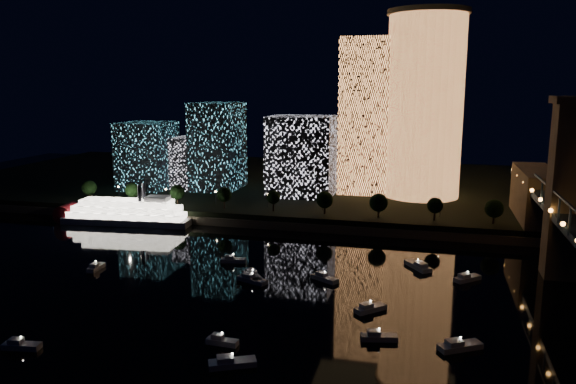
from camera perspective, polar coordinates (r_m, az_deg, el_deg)
name	(u,v)px	position (r m, az deg, el deg)	size (l,w,h in m)	color
ground	(296,325)	(129.21, 0.78, -13.38)	(520.00, 520.00, 0.00)	black
far_bank	(371,188)	(280.48, 8.46, 0.42)	(420.00, 160.00, 5.00)	black
seawall	(349,229)	(205.03, 6.17, -3.73)	(420.00, 6.00, 3.00)	#6B5E4C
tower_cylindrical	(424,105)	(247.83, 13.70, 8.57)	(34.00, 34.00, 78.23)	#F3944E
tower_rectangular	(365,116)	(253.03, 7.87, 7.61)	(21.31, 21.31, 67.80)	#F3944E
midrise_blocks	(224,154)	(257.82, -6.48, 3.85)	(98.51, 32.40, 39.76)	white
riverboat	(122,213)	(226.24, -16.53, -2.04)	(54.45, 16.11, 16.16)	silver
motorboats	(302,296)	(143.03, 1.41, -10.55)	(109.42, 79.31, 2.78)	silver
esplanade_trees	(283,198)	(213.77, -0.49, -0.58)	(166.39, 6.80, 8.90)	black
street_lamps	(268,197)	(221.80, -2.06, -0.55)	(132.70, 0.70, 5.65)	black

